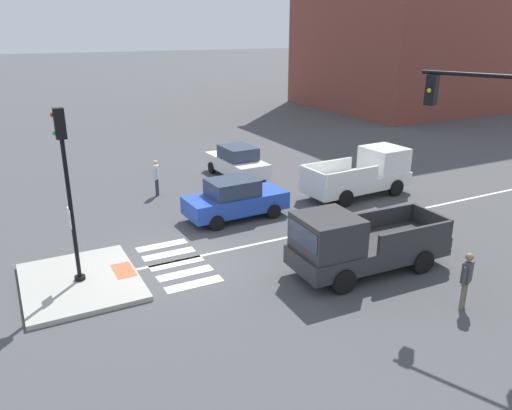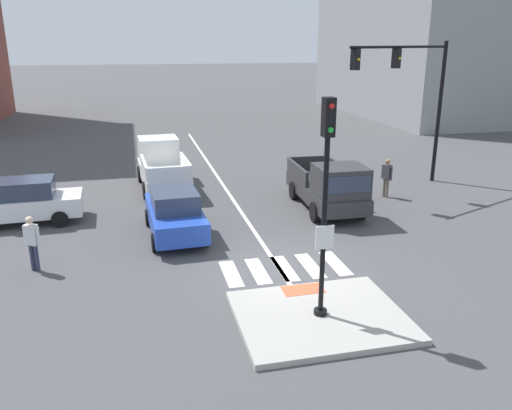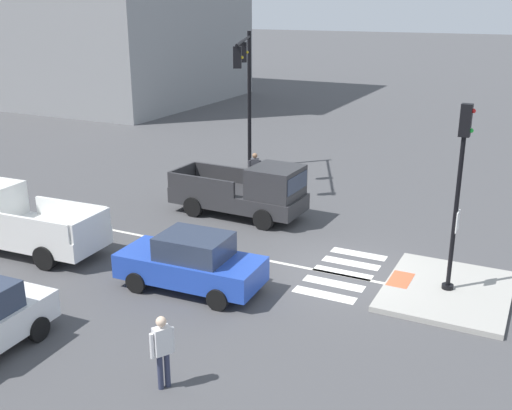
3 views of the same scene
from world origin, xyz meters
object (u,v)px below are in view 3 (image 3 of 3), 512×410
(pickup_truck_charcoal_eastbound_mid, at_px, (249,192))
(pedestrian_at_curb_left, at_px, (162,346))
(traffic_light_mast, at_px, (246,78))
(car_blue_westbound_near, at_px, (191,262))
(pickup_truck_white_westbound_far, at_px, (17,221))
(signal_pole, at_px, (459,182))
(pedestrian_waiting_far_side, at_px, (255,169))

(pickup_truck_charcoal_eastbound_mid, relative_size, pedestrian_at_curb_left, 3.09)
(traffic_light_mast, distance_m, pickup_truck_charcoal_eastbound_mid, 6.46)
(traffic_light_mast, height_order, car_blue_westbound_near, traffic_light_mast)
(pedestrian_at_curb_left, bearing_deg, pickup_truck_charcoal_eastbound_mid, 17.43)
(traffic_light_mast, relative_size, pickup_truck_white_westbound_far, 1.24)
(car_blue_westbound_near, relative_size, pickup_truck_charcoal_eastbound_mid, 0.81)
(signal_pole, xyz_separation_m, traffic_light_mast, (7.99, 10.37, 1.31))
(signal_pole, height_order, pedestrian_at_curb_left, signal_pole)
(pickup_truck_white_westbound_far, bearing_deg, pedestrian_at_curb_left, -116.22)
(signal_pole, distance_m, traffic_light_mast, 13.15)
(pickup_truck_white_westbound_far, relative_size, pedestrian_waiting_far_side, 3.11)
(pedestrian_waiting_far_side, bearing_deg, traffic_light_mast, 37.00)
(signal_pole, xyz_separation_m, pedestrian_waiting_far_side, (6.31, 9.10, -2.25))
(signal_pole, relative_size, pedestrian_at_curb_left, 3.07)
(car_blue_westbound_near, xyz_separation_m, pickup_truck_white_westbound_far, (-0.03, 6.60, 0.17))
(car_blue_westbound_near, relative_size, pickup_truck_white_westbound_far, 0.80)
(traffic_light_mast, xyz_separation_m, pedestrian_waiting_far_side, (-1.68, -1.26, -3.56))
(car_blue_westbound_near, height_order, pickup_truck_white_westbound_far, pickup_truck_white_westbound_far)
(signal_pole, bearing_deg, pedestrian_at_curb_left, 147.22)
(signal_pole, xyz_separation_m, pickup_truck_white_westbound_far, (-2.91, 13.14, -2.25))
(car_blue_westbound_near, bearing_deg, pickup_truck_white_westbound_far, 90.29)
(traffic_light_mast, height_order, pickup_truck_charcoal_eastbound_mid, traffic_light_mast)
(car_blue_westbound_near, height_order, pedestrian_waiting_far_side, pedestrian_waiting_far_side)
(pedestrian_waiting_far_side, bearing_deg, pedestrian_at_curb_left, -161.42)
(traffic_light_mast, relative_size, pedestrian_waiting_far_side, 3.86)
(signal_pole, height_order, pickup_truck_white_westbound_far, signal_pole)
(signal_pole, height_order, pickup_truck_charcoal_eastbound_mid, signal_pole)
(signal_pole, bearing_deg, pedestrian_waiting_far_side, 55.26)
(pickup_truck_charcoal_eastbound_mid, bearing_deg, signal_pole, -112.40)
(pedestrian_at_curb_left, xyz_separation_m, pedestrian_waiting_far_side, (13.44, 4.52, 0.00))
(car_blue_westbound_near, relative_size, pedestrian_waiting_far_side, 2.50)
(signal_pole, bearing_deg, pickup_truck_charcoal_eastbound_mid, 67.60)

